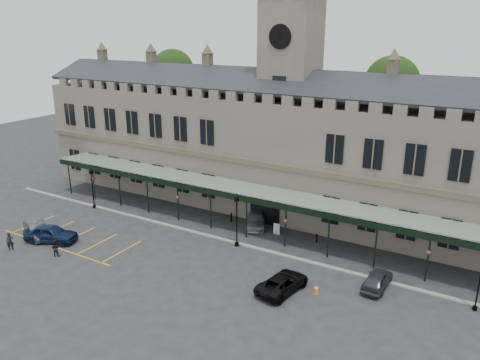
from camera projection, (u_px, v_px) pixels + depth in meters
The scene contains 22 objects.
ground at pixel (203, 269), 38.21m from camera, with size 140.00×140.00×0.00m, color #29292B.
station_building at pixel (287, 150), 49.24m from camera, with size 60.00×10.36×17.30m.
clock_tower at pixel (290, 87), 47.23m from camera, with size 5.60×5.60×24.80m.
canopy at pixel (248, 212), 43.58m from camera, with size 50.00×4.10×4.30m.
kerb at pixel (237, 243), 42.70m from camera, with size 60.00×0.40×0.12m, color gray.
parking_markings at pixel (71, 239), 43.70m from camera, with size 16.00×6.00×0.01m, color gold, non-canonical shape.
tree_behind_left at pixel (173, 72), 65.26m from camera, with size 6.00×6.00×16.00m.
tree_behind_mid at pixel (391, 85), 50.87m from camera, with size 6.00×6.00×16.00m.
lamp_post_left at pixel (92, 184), 50.34m from camera, with size 0.43×0.43×4.58m.
lamp_post_mid at pixel (237, 215), 41.38m from camera, with size 0.48×0.48×5.08m.
lamp_post_right at pixel (480, 278), 31.93m from camera, with size 0.41×0.41×4.34m.
traffic_cone at pixel (316, 289), 34.66m from camera, with size 0.45×0.45×0.71m.
sign_board at pixel (277, 229), 44.54m from camera, with size 0.64×0.06×1.10m.
bollard_left at pixel (231, 217), 47.41m from camera, with size 0.17×0.17×0.95m, color black.
bollard_right at pixel (317, 238), 42.85m from camera, with size 0.15×0.15×0.83m, color black.
car_left_a at pixel (51, 234), 42.87m from camera, with size 1.94×4.83×1.65m, color #0D1D3A.
car_left_b at pixel (37, 229), 44.03m from camera, with size 1.52×4.35×1.43m, color #323439.
car_taxi at pixel (256, 219), 46.46m from camera, with size 1.84×4.52×1.31m, color #979A9F.
car_van at pixel (283, 283), 34.93m from camera, with size 2.18×4.73×1.31m, color black.
car_right_a at pixel (377, 280), 35.34m from camera, with size 1.59×3.96×1.35m, color #323439.
person_a at pixel (10, 242), 41.26m from camera, with size 0.61×0.40×1.66m, color black.
person_b at pixel (55, 248), 40.21m from camera, with size 0.74×0.58×1.52m, color black.
Camera 1 is at (19.80, -27.83, 18.89)m, focal length 35.00 mm.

